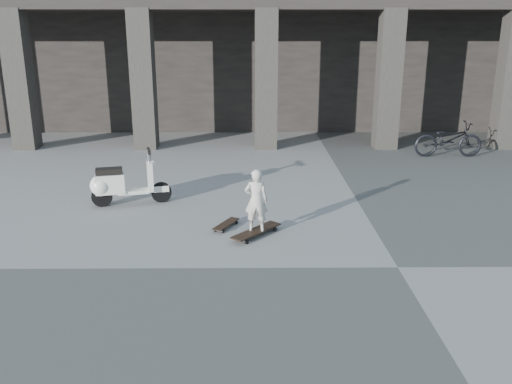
{
  "coord_description": "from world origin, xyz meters",
  "views": [
    {
      "loc": [
        -2.22,
        -7.49,
        3.5
      ],
      "look_at": [
        -2.14,
        1.81,
        0.65
      ],
      "focal_mm": 38.0,
      "sensor_mm": 36.0,
      "label": 1
    }
  ],
  "objects_px": {
    "longboard": "(256,231)",
    "scooter": "(117,184)",
    "bicycle": "(448,139)",
    "skateboard_spare": "(226,224)",
    "child": "(256,200)"
  },
  "relations": [
    {
      "from": "longboard",
      "to": "bicycle",
      "type": "height_order",
      "value": "bicycle"
    },
    {
      "from": "scooter",
      "to": "bicycle",
      "type": "relative_size",
      "value": 0.85
    },
    {
      "from": "bicycle",
      "to": "longboard",
      "type": "bearing_deg",
      "value": 138.15
    },
    {
      "from": "child",
      "to": "bicycle",
      "type": "relative_size",
      "value": 0.59
    },
    {
      "from": "scooter",
      "to": "bicycle",
      "type": "height_order",
      "value": "scooter"
    },
    {
      "from": "bicycle",
      "to": "scooter",
      "type": "bearing_deg",
      "value": 117.61
    },
    {
      "from": "skateboard_spare",
      "to": "child",
      "type": "relative_size",
      "value": 0.66
    },
    {
      "from": "skateboard_spare",
      "to": "bicycle",
      "type": "height_order",
      "value": "bicycle"
    },
    {
      "from": "longboard",
      "to": "child",
      "type": "distance_m",
      "value": 0.57
    },
    {
      "from": "child",
      "to": "bicycle",
      "type": "distance_m",
      "value": 8.08
    },
    {
      "from": "longboard",
      "to": "skateboard_spare",
      "type": "distance_m",
      "value": 0.68
    },
    {
      "from": "skateboard_spare",
      "to": "bicycle",
      "type": "bearing_deg",
      "value": -20.07
    },
    {
      "from": "skateboard_spare",
      "to": "bicycle",
      "type": "relative_size",
      "value": 0.39
    },
    {
      "from": "longboard",
      "to": "scooter",
      "type": "relative_size",
      "value": 0.62
    },
    {
      "from": "skateboard_spare",
      "to": "child",
      "type": "distance_m",
      "value": 0.9
    }
  ]
}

